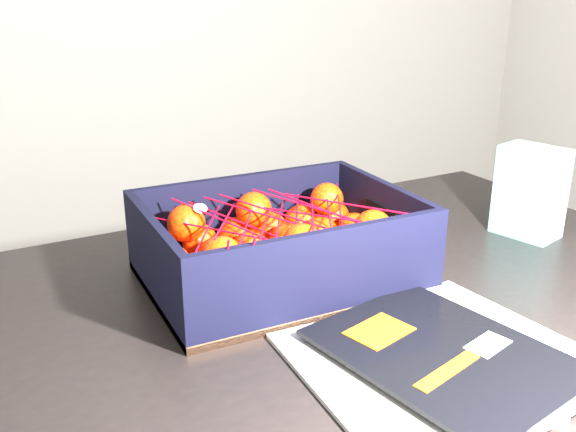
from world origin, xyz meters
name	(u,v)px	position (x,y,z in m)	size (l,w,h in m)	color
table	(336,358)	(-0.09, 0.14, 0.65)	(1.23, 0.85, 0.75)	black
magazine_stack	(441,357)	(-0.07, -0.05, 0.76)	(0.33, 0.32, 0.02)	#BABAB6
produce_crate	(279,255)	(-0.14, 0.23, 0.79)	(0.38, 0.28, 0.13)	#8D6041
clementine_heap	(280,249)	(-0.14, 0.23, 0.80)	(0.36, 0.27, 0.10)	#F72C05
mesh_net	(277,218)	(-0.15, 0.22, 0.85)	(0.31, 0.25, 0.09)	red
retail_carton	(530,192)	(0.32, 0.21, 0.83)	(0.07, 0.10, 0.16)	silver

